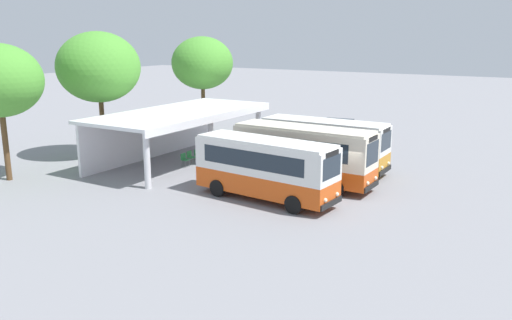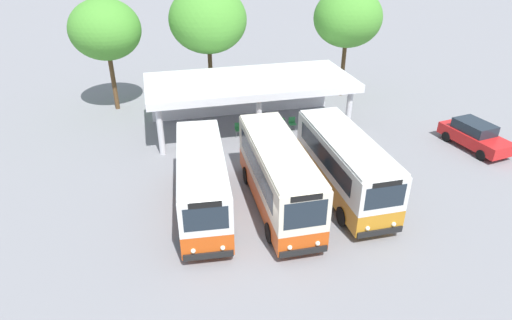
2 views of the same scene
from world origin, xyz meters
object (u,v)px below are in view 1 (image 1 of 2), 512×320
at_px(waiting_chair_end_by_column, 185,159).
at_px(city_bus_second_in_row, 303,153).
at_px(city_bus_nearest_orange, 265,167).
at_px(waiting_chair_middle_seat, 198,154).
at_px(waiting_chair_second_from_end, 191,156).
at_px(waiting_chair_fourth_seat, 204,152).
at_px(waiting_chair_fifth_seat, 211,150).
at_px(parked_car_flank, 340,129).
at_px(city_bus_middle_cream, 324,143).
at_px(waiting_chair_far_end_seat, 217,148).

bearing_deg(waiting_chair_end_by_column, city_bus_second_in_row, -88.89).
bearing_deg(city_bus_nearest_orange, waiting_chair_middle_seat, 58.81).
bearing_deg(city_bus_second_in_row, city_bus_nearest_orange, 173.03).
xyz_separation_m(waiting_chair_second_from_end, waiting_chair_fourth_seat, (1.46, -0.02, 0.00)).
distance_m(waiting_chair_second_from_end, waiting_chair_fifth_seat, 2.19).
bearing_deg(waiting_chair_fourth_seat, waiting_chair_fifth_seat, -0.96).
bearing_deg(parked_car_flank, waiting_chair_end_by_column, 159.29).
bearing_deg(city_bus_second_in_row, city_bus_middle_cream, 5.03).
bearing_deg(city_bus_nearest_orange, waiting_chair_fifth_seat, 51.72).
bearing_deg(waiting_chair_far_end_seat, parked_car_flank, -27.57).
bearing_deg(city_bus_second_in_row, waiting_chair_fifth_seat, 71.72).
height_order(city_bus_nearest_orange, city_bus_middle_cream, city_bus_middle_cream).
xyz_separation_m(city_bus_second_in_row, parked_car_flank, (13.38, 3.18, -0.99)).
relative_size(parked_car_flank, waiting_chair_fifth_seat, 5.30).
bearing_deg(waiting_chair_fourth_seat, city_bus_second_in_row, -103.64).
bearing_deg(waiting_chair_far_end_seat, city_bus_second_in_row, -112.71).
relative_size(waiting_chair_end_by_column, waiting_chair_second_from_end, 1.00).
distance_m(city_bus_second_in_row, waiting_chair_fourth_seat, 8.71).
bearing_deg(parked_car_flank, city_bus_middle_cream, -163.78).
bearing_deg(city_bus_nearest_orange, city_bus_second_in_row, -6.97).
bearing_deg(waiting_chair_fourth_seat, city_bus_middle_cream, -79.70).
bearing_deg(parked_car_flank, waiting_chair_fourth_seat, 155.43).
bearing_deg(waiting_chair_far_end_seat, waiting_chair_second_from_end, 179.09).
bearing_deg(waiting_chair_second_from_end, city_bus_second_in_row, -93.89).
distance_m(city_bus_nearest_orange, waiting_chair_fifth_seat, 10.18).
height_order(waiting_chair_middle_seat, waiting_chair_fourth_seat, same).
height_order(waiting_chair_second_from_end, waiting_chair_far_end_seat, same).
xyz_separation_m(waiting_chair_fourth_seat, waiting_chair_fifth_seat, (0.73, -0.01, 0.00)).
bearing_deg(waiting_chair_fifth_seat, waiting_chair_middle_seat, -179.70).
bearing_deg(city_bus_nearest_orange, city_bus_middle_cream, -0.98).
height_order(city_bus_middle_cream, parked_car_flank, city_bus_middle_cream).
xyz_separation_m(city_bus_nearest_orange, waiting_chair_fifth_seat, (6.26, 7.93, -1.22)).
height_order(parked_car_flank, waiting_chair_second_from_end, parked_car_flank).
xyz_separation_m(parked_car_flank, waiting_chair_second_from_end, (-12.81, 5.21, -0.31)).
bearing_deg(city_bus_second_in_row, waiting_chair_second_from_end, 86.11).
height_order(city_bus_nearest_orange, waiting_chair_far_end_seat, city_bus_nearest_orange).
bearing_deg(city_bus_middle_cream, waiting_chair_fourth_seat, 100.30).
relative_size(city_bus_second_in_row, waiting_chair_fifth_seat, 9.47).
bearing_deg(waiting_chair_far_end_seat, waiting_chair_fifth_seat, 178.98).
distance_m(city_bus_nearest_orange, waiting_chair_second_from_end, 9.02).
bearing_deg(waiting_chair_end_by_column, waiting_chair_middle_seat, 1.98).
relative_size(waiting_chair_middle_seat, waiting_chair_fourth_seat, 1.00).
xyz_separation_m(waiting_chair_end_by_column, waiting_chair_far_end_seat, (3.65, 0.04, 0.00)).
relative_size(city_bus_middle_cream, waiting_chair_end_by_column, 9.23).
bearing_deg(waiting_chair_end_by_column, city_bus_nearest_orange, -112.97).
height_order(city_bus_nearest_orange, city_bus_second_in_row, city_bus_second_in_row).
bearing_deg(city_bus_middle_cream, city_bus_nearest_orange, 179.02).
height_order(city_bus_middle_cream, waiting_chair_second_from_end, city_bus_middle_cream).
relative_size(city_bus_middle_cream, waiting_chair_second_from_end, 9.23).
bearing_deg(waiting_chair_fifth_seat, waiting_chair_end_by_column, -178.86).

